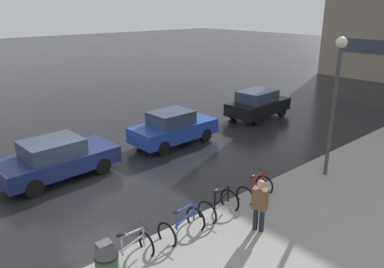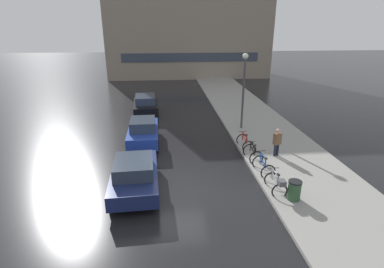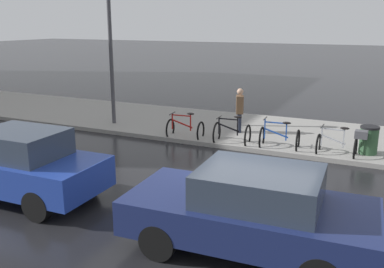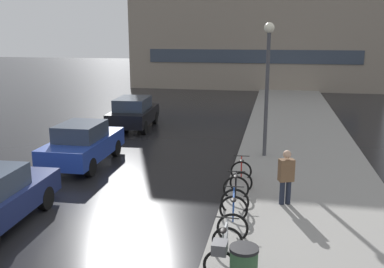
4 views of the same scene
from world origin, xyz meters
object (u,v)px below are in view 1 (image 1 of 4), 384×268
at_px(car_black, 258,104).
at_px(car_blue, 173,128).
at_px(bicycle_farthest, 255,189).
at_px(car_navy, 57,158).
at_px(bicycle_third, 219,205).
at_px(bicycle_nearest, 123,250).
at_px(streetlamp, 336,90).
at_px(pedestrian, 260,205).
at_px(bicycle_second, 182,225).

bearing_deg(car_black, car_blue, -88.20).
xyz_separation_m(bicycle_farthest, car_navy, (-5.93, -4.14, 0.37)).
bearing_deg(car_navy, car_blue, 89.51).
bearing_deg(bicycle_third, bicycle_nearest, -88.76).
bearing_deg(bicycle_nearest, streetlamp, 86.16).
height_order(bicycle_third, car_black, car_black).
relative_size(bicycle_third, car_blue, 0.28).
distance_m(bicycle_nearest, car_black, 13.97).
xyz_separation_m(bicycle_nearest, pedestrian, (1.26, 3.55, 0.45)).
bearing_deg(car_blue, bicycle_nearest, -46.58).
relative_size(bicycle_second, streetlamp, 0.24).
distance_m(bicycle_third, car_blue, 6.58).
bearing_deg(car_black, bicycle_second, -60.11).
relative_size(bicycle_farthest, car_navy, 0.28).
distance_m(bicycle_farthest, streetlamp, 4.45).
bearing_deg(bicycle_third, car_navy, -157.29).
height_order(car_blue, streetlamp, streetlamp).
distance_m(bicycle_third, pedestrian, 1.45).
bearing_deg(car_black, pedestrian, -50.52).
height_order(bicycle_second, streetlamp, streetlamp).
xyz_separation_m(bicycle_second, bicycle_third, (-0.09, 1.51, 0.01)).
distance_m(bicycle_nearest, car_blue, 8.65).
bearing_deg(bicycle_second, streetlamp, 85.22).
xyz_separation_m(bicycle_third, pedestrian, (1.34, 0.21, 0.52)).
bearing_deg(car_blue, pedestrian, -20.75).
bearing_deg(car_blue, car_navy, -90.49).
bearing_deg(pedestrian, car_black, 129.48).
distance_m(bicycle_farthest, car_navy, 7.24).
relative_size(bicycle_second, car_blue, 0.30).
height_order(car_navy, pedestrian, pedestrian).
bearing_deg(bicycle_third, car_blue, 153.36).
bearing_deg(bicycle_farthest, bicycle_third, -90.51).
bearing_deg(car_navy, bicycle_farthest, 34.89).
xyz_separation_m(bicycle_second, car_navy, (-6.01, -0.97, 0.35)).
bearing_deg(bicycle_third, bicycle_second, -86.65).
height_order(bicycle_second, car_black, car_black).
xyz_separation_m(bicycle_farthest, pedestrian, (1.32, -1.45, 0.55)).
bearing_deg(car_blue, bicycle_second, -36.76).
bearing_deg(bicycle_nearest, bicycle_third, 91.24).
height_order(car_navy, car_blue, car_blue).
bearing_deg(bicycle_second, bicycle_third, 93.35).
xyz_separation_m(bicycle_farthest, car_blue, (-5.89, 1.28, 0.40)).
bearing_deg(bicycle_third, bicycle_farthest, 89.49).
bearing_deg(pedestrian, bicycle_third, -170.94).
height_order(bicycle_third, car_navy, car_navy).
bearing_deg(bicycle_second, pedestrian, 54.02).
xyz_separation_m(bicycle_farthest, streetlamp, (0.61, 3.30, 2.92)).
relative_size(car_navy, car_black, 1.07).
height_order(car_blue, car_black, car_black).
height_order(pedestrian, streetlamp, streetlamp).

